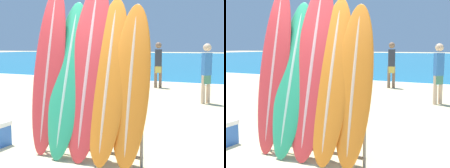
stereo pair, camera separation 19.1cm
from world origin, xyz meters
TOP-DOWN VIEW (x-y plane):
  - ground_plane at (0.00, 0.00)m, footprint 160.00×160.00m
  - surfboard_rack at (0.22, 0.45)m, footprint 1.64×0.04m
  - surfboard_slot_0 at (-0.42, 0.48)m, footprint 0.51×0.58m
  - surfboard_slot_1 at (-0.09, 0.46)m, footprint 0.53×0.72m
  - surfboard_slot_2 at (0.23, 0.49)m, footprint 0.60×0.71m
  - surfboard_slot_3 at (0.54, 0.46)m, footprint 0.53×0.65m
  - surfboard_slot_4 at (0.87, 0.45)m, footprint 0.50×0.48m
  - person_near_water at (-1.10, 8.04)m, footprint 0.29×0.24m
  - person_mid_beach at (1.03, 5.45)m, footprint 0.27×0.27m

SIDE VIEW (x-z plane):
  - ground_plane at x=0.00m, z-range 0.00..0.00m
  - surfboard_rack at x=0.22m, z-range 0.03..0.96m
  - person_mid_beach at x=1.03m, z-range 0.07..1.69m
  - person_near_water at x=-1.10m, z-range 0.08..1.77m
  - surfboard_slot_4 at x=0.87m, z-range 0.00..2.09m
  - surfboard_slot_1 at x=-0.09m, z-range 0.00..2.19m
  - surfboard_slot_3 at x=0.54m, z-range 0.00..2.20m
  - surfboard_slot_0 at x=-0.42m, z-range 0.00..2.43m
  - surfboard_slot_2 at x=0.23m, z-range 0.00..2.45m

